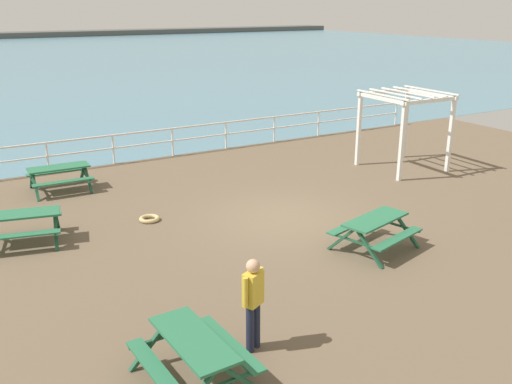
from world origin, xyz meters
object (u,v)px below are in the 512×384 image
(picnic_table_mid_centre, at_px, (194,349))
(picnic_table_near_left, at_px, (59,173))
(picnic_table_far_right, at_px, (375,226))
(visitor, at_px, (253,299))
(lattice_pergola, at_px, (405,112))
(picnic_table_near_right, at_px, (21,221))

(picnic_table_mid_centre, bearing_deg, picnic_table_near_left, -4.20)
(picnic_table_mid_centre, xyz_separation_m, picnic_table_far_right, (5.76, 2.41, 0.00))
(picnic_table_far_right, distance_m, visitor, 5.03)
(picnic_table_mid_centre, distance_m, lattice_pergola, 13.51)
(picnic_table_near_left, relative_size, picnic_table_far_right, 0.87)
(picnic_table_near_left, distance_m, lattice_pergola, 11.64)
(picnic_table_near_left, height_order, picnic_table_near_right, same)
(picnic_table_near_right, height_order, lattice_pergola, lattice_pergola)
(picnic_table_far_right, height_order, visitor, visitor)
(visitor, height_order, lattice_pergola, lattice_pergola)
(picnic_table_near_right, xyz_separation_m, picnic_table_mid_centre, (1.38, -6.99, 0.00))
(picnic_table_far_right, xyz_separation_m, visitor, (-4.55, -2.11, 0.36))
(picnic_table_near_left, height_order, picnic_table_far_right, same)
(picnic_table_far_right, height_order, lattice_pergola, lattice_pergola)
(picnic_table_far_right, bearing_deg, picnic_table_mid_centre, -172.05)
(picnic_table_near_right, xyz_separation_m, visitor, (2.60, -6.69, 0.36))
(picnic_table_mid_centre, relative_size, lattice_pergola, 0.69)
(picnic_table_far_right, bearing_deg, picnic_table_near_right, 132.63)
(picnic_table_near_left, relative_size, visitor, 1.11)
(picnic_table_mid_centre, distance_m, visitor, 1.30)
(picnic_table_near_left, relative_size, picnic_table_mid_centre, 0.98)
(visitor, distance_m, lattice_pergola, 12.30)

